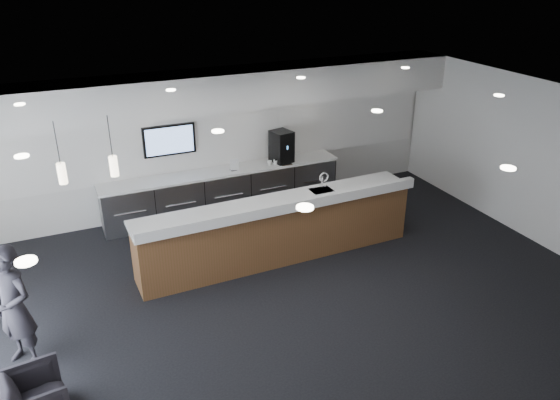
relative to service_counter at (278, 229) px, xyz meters
name	(u,v)px	position (x,y,z in m)	size (l,w,h in m)	color
ground	(299,302)	(-0.27, -1.41, -0.58)	(10.00, 10.00, 0.00)	black
ceiling	(302,118)	(-0.27, -1.41, 2.42)	(10.00, 8.00, 0.02)	black
back_wall	(216,140)	(-0.27, 2.59, 0.92)	(10.00, 0.02, 3.00)	silver
right_wall	(549,168)	(4.73, -1.41, 0.92)	(0.02, 8.00, 3.00)	silver
soffit_bulkhead	(221,89)	(-0.27, 2.14, 2.07)	(10.00, 0.90, 0.70)	white
alcove_panel	(217,135)	(-0.27, 2.56, 1.02)	(9.80, 0.06, 1.40)	white
back_credenza	(224,191)	(-0.27, 2.22, -0.10)	(5.06, 0.66, 0.95)	gray
wall_tv	(169,140)	(-1.27, 2.49, 1.07)	(1.05, 0.08, 0.62)	black
pendant_left	(119,176)	(-2.67, -0.61, 1.67)	(0.12, 0.12, 0.30)	beige
pendant_right	(64,184)	(-3.37, -0.61, 1.67)	(0.12, 0.12, 0.30)	beige
ceiling_can_lights	(302,120)	(-0.27, -1.41, 2.39)	(7.00, 5.00, 0.02)	silver
service_counter	(278,229)	(0.00, 0.00, 0.00)	(5.14, 0.96, 1.49)	brown
coffee_machine	(282,146)	(1.05, 2.20, 0.71)	(0.47, 0.55, 0.67)	black
info_sign_left	(235,165)	(-0.05, 2.10, 0.50)	(0.18, 0.02, 0.25)	silver
info_sign_right	(282,157)	(1.04, 2.14, 0.49)	(0.17, 0.02, 0.23)	silver
armchair	(34,400)	(-4.12, -2.32, -0.24)	(0.71, 0.73, 0.66)	black
lounge_guest	(14,307)	(-4.23, -1.13, 0.30)	(0.64, 0.42, 1.74)	black
cup_0	(288,160)	(1.15, 2.10, 0.42)	(0.10, 0.10, 0.10)	white
cup_1	(282,161)	(1.01, 2.10, 0.42)	(0.10, 0.10, 0.10)	white
cup_2	(276,162)	(0.87, 2.10, 0.42)	(0.10, 0.10, 0.10)	white
cup_3	(270,163)	(0.73, 2.10, 0.42)	(0.10, 0.10, 0.10)	white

